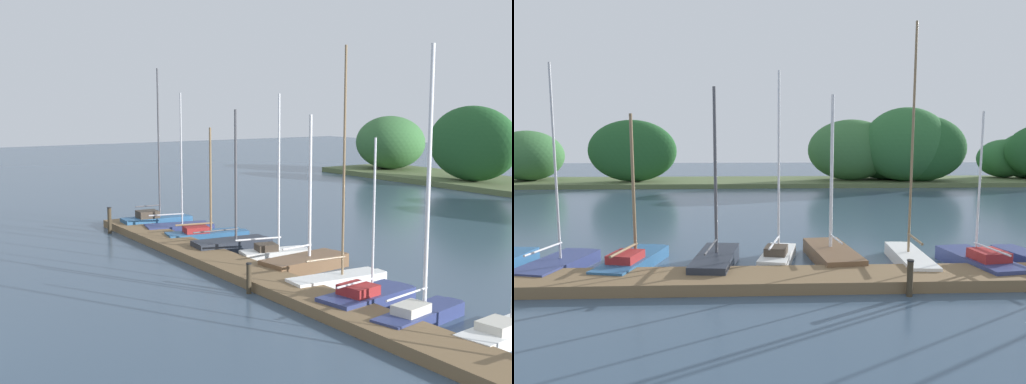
# 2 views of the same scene
# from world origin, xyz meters

# --- Properties ---
(dock_pier) EXTENTS (28.30, 1.80, 0.35)m
(dock_pier) POSITION_xyz_m (0.00, 12.68, 0.17)
(dock_pier) COLOR brown
(dock_pier) RESTS_ON ground
(sailboat_0) EXTENTS (1.41, 3.65, 8.00)m
(sailboat_0) POSITION_xyz_m (-12.51, 14.03, 0.41)
(sailboat_0) COLOR #285684
(sailboat_0) RESTS_ON ground
(sailboat_1) EXTENTS (1.98, 3.47, 6.79)m
(sailboat_1) POSITION_xyz_m (-10.66, 14.44, 0.28)
(sailboat_1) COLOR navy
(sailboat_1) RESTS_ON ground
(sailboat_2) EXTENTS (1.85, 3.96, 5.20)m
(sailboat_2) POSITION_xyz_m (-8.26, 14.62, 0.31)
(sailboat_2) COLOR #285684
(sailboat_2) RESTS_ON ground
(sailboat_3) EXTENTS (1.50, 3.58, 6.05)m
(sailboat_3) POSITION_xyz_m (-5.45, 14.37, 0.36)
(sailboat_3) COLOR #232833
(sailboat_3) RESTS_ON ground
(sailboat_4) EXTENTS (1.54, 3.17, 6.68)m
(sailboat_4) POSITION_xyz_m (-3.33, 15.06, 0.35)
(sailboat_4) COLOR white
(sailboat_4) RESTS_ON ground
(sailboat_5) EXTENTS (1.71, 3.83, 5.89)m
(sailboat_5) POSITION_xyz_m (-1.41, 15.22, 0.34)
(sailboat_5) COLOR brown
(sailboat_5) RESTS_ON ground
(sailboat_6) EXTENTS (1.23, 3.82, 8.22)m
(sailboat_6) POSITION_xyz_m (1.21, 14.62, 0.36)
(sailboat_6) COLOR white
(sailboat_6) RESTS_ON ground
(sailboat_7) EXTENTS (1.74, 3.68, 5.28)m
(sailboat_7) POSITION_xyz_m (3.35, 14.00, 0.31)
(sailboat_7) COLOR navy
(sailboat_7) RESTS_ON ground
(sailboat_8) EXTENTS (1.55, 3.74, 7.96)m
(sailboat_8) POSITION_xyz_m (5.43, 14.13, 0.48)
(sailboat_8) COLOR navy
(sailboat_8) RESTS_ON ground
(sailboat_9) EXTENTS (1.45, 3.67, 5.38)m
(sailboat_9) POSITION_xyz_m (7.61, 15.16, 0.30)
(sailboat_9) COLOR white
(sailboat_9) RESTS_ON ground
(mooring_piling_0) EXTENTS (0.22, 0.22, 1.29)m
(mooring_piling_0) POSITION_xyz_m (-12.33, 11.44, 0.65)
(mooring_piling_0) COLOR #3D3323
(mooring_piling_0) RESTS_ON ground
(mooring_piling_1) EXTENTS (0.19, 0.19, 1.05)m
(mooring_piling_1) POSITION_xyz_m (0.14, 11.59, 0.53)
(mooring_piling_1) COLOR #3D3323
(mooring_piling_1) RESTS_ON ground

